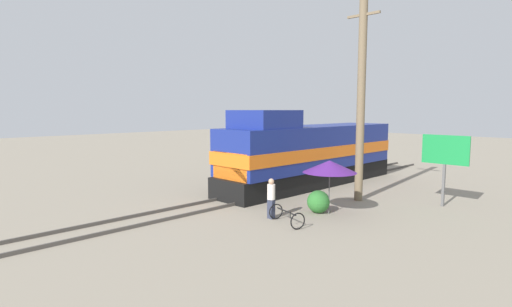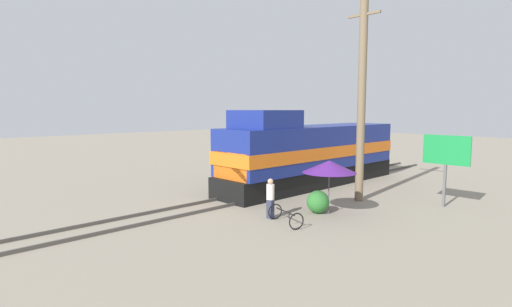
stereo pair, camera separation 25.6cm
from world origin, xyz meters
TOP-DOWN VIEW (x-y plane):
  - ground_plane at (0.00, 0.00)m, footprint 120.00×120.00m
  - rail_near at (-0.72, 0.00)m, footprint 0.08×35.79m
  - rail_far at (0.72, 0.00)m, footprint 0.08×35.79m
  - locomotive at (0.00, 4.42)m, footprint 3.11×14.16m
  - utility_pole at (4.36, 3.12)m, footprint 1.80×0.42m
  - vendor_umbrella at (4.87, -0.22)m, footprint 2.42×2.42m
  - billboard_sign at (7.95, 4.92)m, footprint 2.21×0.12m
  - shrub_cluster at (4.44, -0.44)m, footprint 1.04×1.04m
  - person_bystander at (3.58, -2.67)m, footprint 0.34×0.34m
  - bicycle at (4.62, -2.85)m, footprint 1.85×1.15m

SIDE VIEW (x-z plane):
  - ground_plane at x=0.00m, z-range 0.00..0.00m
  - rail_near at x=-0.72m, z-range 0.00..0.15m
  - rail_far at x=0.72m, z-range 0.00..0.15m
  - bicycle at x=4.62m, z-range 0.01..0.69m
  - shrub_cluster at x=4.44m, z-range 0.00..1.04m
  - person_bystander at x=3.58m, z-range 0.08..1.84m
  - locomotive at x=0.00m, z-range -0.33..4.35m
  - vendor_umbrella at x=4.87m, z-range 0.95..3.39m
  - billboard_sign at x=7.95m, z-range 0.85..4.34m
  - utility_pole at x=4.36m, z-range 0.06..10.72m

